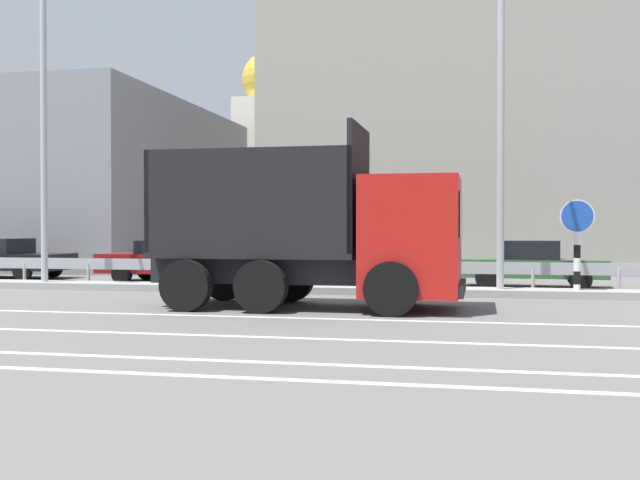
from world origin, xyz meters
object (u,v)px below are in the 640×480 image
(parked_car_3, at_px, (179,260))
(parked_car_5, at_px, (532,264))
(street_lamp_2, at_px, (500,87))
(street_lamp_1, at_px, (39,101))
(median_road_sign, at_px, (577,245))
(parked_car_4, at_px, (372,261))
(dump_truck, at_px, (346,242))
(church_tower, at_px, (269,157))

(parked_car_3, distance_m, parked_car_5, 10.46)
(street_lamp_2, bearing_deg, street_lamp_1, -179.85)
(street_lamp_1, relative_size, street_lamp_2, 1.02)
(median_road_sign, bearing_deg, parked_car_3, 166.08)
(street_lamp_2, distance_m, parked_car_4, 6.47)
(dump_truck, bearing_deg, median_road_sign, 125.83)
(church_tower, bearing_deg, parked_car_4, -67.11)
(street_lamp_2, xyz_separation_m, church_tower, (-12.86, 25.25, 0.96))
(street_lamp_2, bearing_deg, dump_truck, -133.92)
(median_road_sign, height_order, street_lamp_1, street_lamp_1)
(street_lamp_2, xyz_separation_m, parked_car_5, (0.96, 3.12, -4.38))
(church_tower, bearing_deg, street_lamp_2, -63.01)
(dump_truck, distance_m, street_lamp_2, 5.90)
(dump_truck, bearing_deg, parked_car_5, 147.49)
(dump_truck, relative_size, church_tower, 0.49)
(street_lamp_1, distance_m, street_lamp_2, 12.26)
(median_road_sign, bearing_deg, street_lamp_1, -178.88)
(church_tower, bearing_deg, parked_car_5, -58.02)
(dump_truck, relative_size, median_road_sign, 2.75)
(street_lamp_1, relative_size, parked_car_4, 2.37)
(median_road_sign, relative_size, parked_car_5, 0.58)
(median_road_sign, relative_size, street_lamp_1, 0.25)
(parked_car_5, bearing_deg, parked_car_4, -86.86)
(parked_car_4, bearing_deg, median_road_sign, -120.45)
(parked_car_4, bearing_deg, parked_car_3, 89.95)
(parked_car_4, bearing_deg, church_tower, 21.34)
(street_lamp_1, bearing_deg, street_lamp_2, 0.15)
(dump_truck, bearing_deg, parked_car_3, -134.88)
(dump_truck, relative_size, street_lamp_1, 0.70)
(dump_truck, distance_m, parked_car_3, 8.99)
(street_lamp_2, height_order, parked_car_3, street_lamp_2)
(median_road_sign, bearing_deg, church_tower, 120.39)
(street_lamp_1, bearing_deg, church_tower, 91.37)
(dump_truck, relative_size, street_lamp_2, 0.71)
(church_tower, bearing_deg, median_road_sign, -59.61)
(parked_car_3, height_order, church_tower, church_tower)
(parked_car_5, distance_m, church_tower, 26.64)
(parked_car_3, bearing_deg, street_lamp_1, -42.98)
(church_tower, bearing_deg, dump_truck, -71.31)
(parked_car_3, xyz_separation_m, parked_car_4, (5.95, 0.16, 0.02))
(dump_truck, distance_m, median_road_sign, 6.14)
(dump_truck, xyz_separation_m, parked_car_3, (-6.31, 6.36, -0.69))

